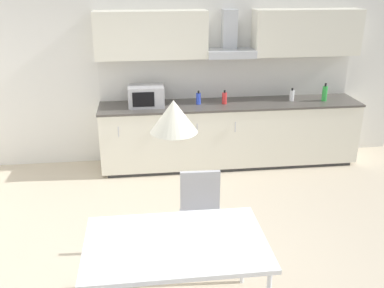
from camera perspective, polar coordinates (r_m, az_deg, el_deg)
The scene contains 13 objects.
ground_plane at distance 4.30m, azimuth -3.94°, elevation -15.58°, with size 9.32×7.68×0.02m, color beige.
wall_back at distance 6.17m, azimuth -5.73°, elevation 9.43°, with size 7.46×0.10×2.59m, color silver.
kitchen_counter at distance 6.17m, azimuth 5.04°, elevation 1.41°, with size 3.65×0.68×0.92m.
backsplash_tile at distance 6.25m, azimuth 4.67°, elevation 8.91°, with size 3.63×0.02×0.60m, color silver.
upper_wall_cabinets at distance 5.99m, azimuth 5.16°, elevation 14.37°, with size 3.63×0.40×0.62m.
microwave at distance 5.86m, azimuth -6.14°, elevation 6.38°, with size 0.48×0.35×0.28m.
bottle_blue at distance 5.93m, azimuth 0.87°, elevation 6.10°, with size 0.07×0.07×0.19m.
bottle_white at distance 6.25m, azimuth 13.17°, elevation 6.33°, with size 0.07×0.07×0.18m.
bottle_green at distance 6.37m, azimuth 17.27°, elevation 6.47°, with size 0.07×0.07×0.25m.
bottle_red at distance 5.96m, azimuth 4.35°, elevation 6.13°, with size 0.07×0.07×0.19m.
dining_table at distance 3.30m, azimuth -2.17°, elevation -13.52°, with size 1.36×0.85×0.74m.
chair_far_right at distance 4.09m, azimuth 1.21°, elevation -8.57°, with size 0.42×0.42×0.87m.
pendant_lamp at distance 2.83m, azimuth -2.46°, elevation 3.73°, with size 0.32×0.32×0.22m, color silver.
Camera 1 is at (-0.14, -3.42, 2.59)m, focal length 40.00 mm.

